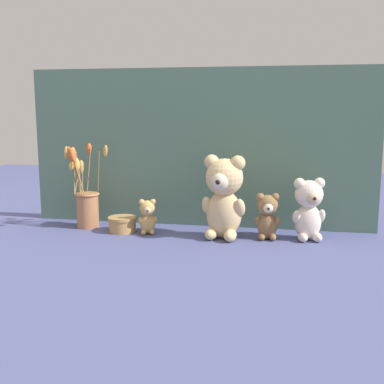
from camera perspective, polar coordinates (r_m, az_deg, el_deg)
ground_plane at (r=1.83m, az=-0.12°, el=-5.17°), size 4.00×4.00×0.00m
backdrop_wall at (r=1.94m, az=0.82°, el=5.20°), size 1.40×0.02×0.63m
teddy_bear_large at (r=1.76m, az=3.80°, el=-0.41°), size 0.17×0.16×0.31m
teddy_bear_medium at (r=1.80m, az=13.67°, el=-1.84°), size 0.13×0.12×0.23m
teddy_bear_small at (r=1.78m, az=8.94°, el=-2.74°), size 0.09×0.09×0.17m
teddy_bear_tiny at (r=1.85m, az=-5.28°, el=-2.83°), size 0.08×0.07×0.14m
flower_vase at (r=1.98m, az=-12.44°, el=-1.04°), size 0.17×0.15×0.34m
decorative_tin_tall at (r=1.90m, az=-8.25°, el=-3.79°), size 0.11×0.11×0.06m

